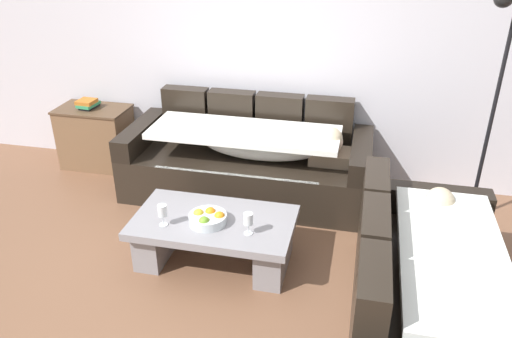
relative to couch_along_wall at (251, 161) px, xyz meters
The scene contains 11 objects.
ground_plane 1.66m from the couch_along_wall, 89.98° to the right, with size 14.00×14.00×0.00m, color brown.
back_wall 1.15m from the couch_along_wall, 89.93° to the left, with size 9.00×0.10×2.70m, color silver.
couch_along_wall is the anchor object (origin of this frame).
couch_near_window 2.16m from the couch_along_wall, 46.78° to the right, with size 0.92×1.91×0.88m.
coffee_table 1.12m from the couch_along_wall, 90.96° to the right, with size 1.20×0.68×0.38m.
fruit_bowl 1.18m from the couch_along_wall, 92.06° to the right, with size 0.28×0.28×0.10m.
wine_glass_near_left 1.33m from the couch_along_wall, 105.41° to the right, with size 0.07×0.07×0.17m.
wine_glass_near_right 1.28m from the couch_along_wall, 77.38° to the right, with size 0.07×0.07×0.17m.
side_cabinet 1.73m from the couch_along_wall, behind, with size 0.72×0.44×0.64m.
book_stack_on_cabinet 1.80m from the couch_along_wall, behind, with size 0.18×0.23×0.09m.
floor_lamp 2.09m from the couch_along_wall, ahead, with size 0.33×0.31×1.95m.
Camera 1 is at (0.99, -2.52, 2.41)m, focal length 35.47 mm.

